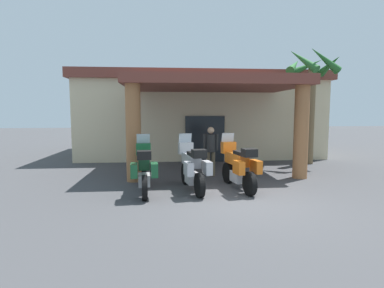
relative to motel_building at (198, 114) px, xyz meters
name	(u,v)px	position (x,y,z in m)	size (l,w,h in m)	color
ground_plane	(244,201)	(-0.10, -9.44, -2.16)	(80.00, 80.00, 0.00)	#424244
motel_building	(198,114)	(0.00, 0.00, 0.00)	(12.55, 11.26, 4.22)	beige
motorcycle_green	(144,168)	(-2.68, -8.35, -1.46)	(0.72, 2.21, 1.61)	black
motorcycle_silver	(192,167)	(-1.31, -8.26, -1.46)	(0.81, 2.21, 1.61)	black
motorcycle_orange	(238,166)	(0.06, -8.26, -1.46)	(0.82, 2.21, 1.61)	black
pedestrian	(211,148)	(-0.41, -6.32, -1.14)	(0.53, 0.32, 1.75)	brown
palm_tree_near_portico	(311,81)	(4.36, -4.21, 1.44)	(2.20, 2.33, 5.03)	brown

